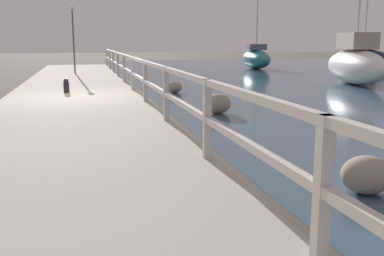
{
  "coord_description": "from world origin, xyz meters",
  "views": [
    {
      "loc": [
        0.24,
        -12.95,
        1.78
      ],
      "look_at": [
        2.68,
        -2.95,
        -0.22
      ],
      "focal_mm": 42.0,
      "sensor_mm": 36.0,
      "label": 1
    }
  ],
  "objects_px": {
    "mooring_bollard": "(66,86)",
    "dock_lamp": "(73,30)",
    "sailboat_white": "(355,63)",
    "sailboat_navy": "(364,56)",
    "sailboat_teal": "(256,58)"
  },
  "relations": [
    {
      "from": "mooring_bollard",
      "to": "sailboat_navy",
      "type": "distance_m",
      "value": 23.16
    },
    {
      "from": "mooring_bollard",
      "to": "sailboat_white",
      "type": "height_order",
      "value": "sailboat_white"
    },
    {
      "from": "dock_lamp",
      "to": "sailboat_white",
      "type": "distance_m",
      "value": 12.96
    },
    {
      "from": "sailboat_white",
      "to": "sailboat_teal",
      "type": "bearing_deg",
      "value": 101.15
    },
    {
      "from": "mooring_bollard",
      "to": "dock_lamp",
      "type": "xyz_separation_m",
      "value": [
        0.15,
        8.58,
        1.86
      ]
    },
    {
      "from": "dock_lamp",
      "to": "sailboat_navy",
      "type": "bearing_deg",
      "value": 13.36
    },
    {
      "from": "mooring_bollard",
      "to": "sailboat_white",
      "type": "xyz_separation_m",
      "value": [
        11.59,
        2.64,
        0.41
      ]
    },
    {
      "from": "mooring_bollard",
      "to": "dock_lamp",
      "type": "height_order",
      "value": "dock_lamp"
    },
    {
      "from": "sailboat_white",
      "to": "dock_lamp",
      "type": "bearing_deg",
      "value": 164.33
    },
    {
      "from": "dock_lamp",
      "to": "sailboat_teal",
      "type": "bearing_deg",
      "value": 25.25
    },
    {
      "from": "sailboat_navy",
      "to": "sailboat_teal",
      "type": "bearing_deg",
      "value": 150.08
    },
    {
      "from": "mooring_bollard",
      "to": "sailboat_teal",
      "type": "height_order",
      "value": "sailboat_teal"
    },
    {
      "from": "sailboat_navy",
      "to": "sailboat_teal",
      "type": "distance_m",
      "value": 7.46
    },
    {
      "from": "sailboat_navy",
      "to": "sailboat_teal",
      "type": "height_order",
      "value": "sailboat_teal"
    },
    {
      "from": "sailboat_white",
      "to": "mooring_bollard",
      "type": "bearing_deg",
      "value": -155.39
    }
  ]
}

